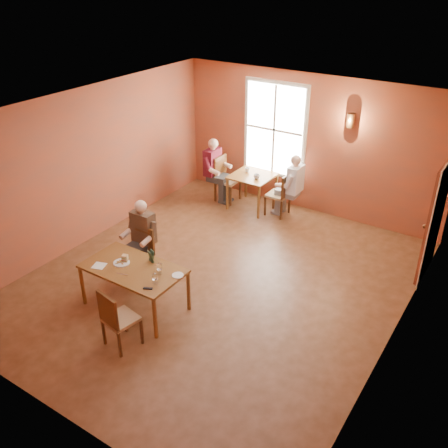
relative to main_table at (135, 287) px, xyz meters
The scene contains 29 objects.
ground 1.55m from the main_table, 61.87° to the left, with size 6.00×7.00×0.01m, color brown.
wall_back 5.01m from the main_table, 81.64° to the left, with size 6.00×0.04×3.00m, color brown.
wall_front 2.55m from the main_table, 71.91° to the right, with size 6.00×0.04×3.00m, color brown.
wall_left 2.88m from the main_table, 149.90° to the left, with size 0.04×7.00×3.00m, color brown.
wall_right 4.10m from the main_table, 19.69° to the left, with size 0.04×7.00×3.00m, color brown.
ceiling 3.02m from the main_table, 61.87° to the left, with size 6.00×7.00×0.04m, color white.
window 4.96m from the main_table, 91.08° to the left, with size 1.36×0.10×1.96m, color white.
door 5.19m from the main_table, 44.83° to the left, with size 0.12×1.04×2.10m, color maroon.
wall_sconce 5.32m from the main_table, 71.20° to the left, with size 0.16×0.16×0.28m, color brown.
main_table is the anchor object (origin of this frame).
chair_diner_main 0.83m from the main_table, 127.57° to the left, with size 0.42×0.42×0.94m, color #42200F, non-canonical shape.
diner_main 0.85m from the main_table, 128.88° to the left, with size 0.54×0.54×1.35m, color black, non-canonical shape.
chair_empty 0.91m from the main_table, 60.09° to the right, with size 0.43×0.43×0.97m, color #543519, non-canonical shape.
plate_food 0.46m from the main_table, behind, with size 0.26×0.26×0.03m, color silver.
sandwich 0.48m from the main_table, 165.42° to the left, with size 0.09×0.09×0.11m, color tan.
goblet_a 0.68m from the main_table, 11.40° to the left, with size 0.08×0.08×0.20m, color white, non-canonical shape.
goblet_b 0.76m from the main_table, 14.40° to the right, with size 0.08×0.08×0.19m, color white, non-canonical shape.
menu_stand 0.57m from the main_table, 65.48° to the left, with size 0.12×0.06×0.20m, color #26432E.
knife 0.44m from the main_table, 93.79° to the right, with size 0.19×0.02×0.00m, color #B9B7C9.
napkin 0.66m from the main_table, 151.83° to the right, with size 0.19×0.19×0.01m, color white.
side_plate 0.85m from the main_table, 15.88° to the left, with size 0.18×0.18×0.01m, color white.
sunglasses 0.75m from the main_table, 28.02° to the right, with size 0.14×0.04×0.02m, color black.
second_table 4.22m from the main_table, 93.90° to the left, with size 0.89×0.89×0.78m, color brown, non-canonical shape.
chair_diner_white 4.22m from the main_table, 85.06° to the left, with size 0.43×0.43×0.98m, color #632E13, non-canonical shape.
diner_white 4.24m from the main_table, 84.66° to the left, with size 0.55×0.55×1.37m, color silver, non-canonical shape.
chair_diner_maroon 4.31m from the main_table, 102.55° to the left, with size 0.46×0.46×1.05m, color #4C2314, non-canonical shape.
diner_maroon 4.33m from the main_table, 102.94° to the left, with size 0.57×0.57×1.42m, color maroon, non-canonical shape.
cup_a 4.10m from the main_table, 91.50° to the left, with size 0.13×0.13×0.10m, color white.
cup_b 4.34m from the main_table, 96.29° to the left, with size 0.11×0.11×0.10m, color silver.
Camera 1 is at (4.08, -6.03, 5.06)m, focal length 40.00 mm.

